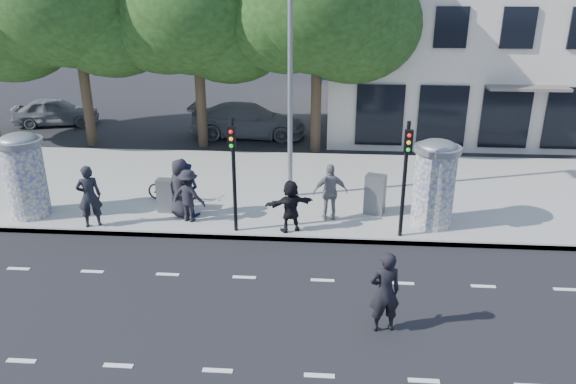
# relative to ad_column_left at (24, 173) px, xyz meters

# --- Properties ---
(ground) EXTENTS (120.00, 120.00, 0.00)m
(ground) POSITION_rel_ad_column_left_xyz_m (7.20, -4.50, -1.54)
(ground) COLOR black
(ground) RESTS_ON ground
(sidewalk) EXTENTS (40.00, 8.00, 0.15)m
(sidewalk) POSITION_rel_ad_column_left_xyz_m (7.20, 3.00, -1.46)
(sidewalk) COLOR gray
(sidewalk) RESTS_ON ground
(curb) EXTENTS (40.00, 0.10, 0.16)m
(curb) POSITION_rel_ad_column_left_xyz_m (7.20, -0.95, -1.46)
(curb) COLOR slate
(curb) RESTS_ON ground
(lane_dash_near) EXTENTS (32.00, 0.12, 0.01)m
(lane_dash_near) POSITION_rel_ad_column_left_xyz_m (7.20, -6.70, -1.53)
(lane_dash_near) COLOR silver
(lane_dash_near) RESTS_ON ground
(lane_dash_far) EXTENTS (32.00, 0.12, 0.01)m
(lane_dash_far) POSITION_rel_ad_column_left_xyz_m (7.20, -3.10, -1.53)
(lane_dash_far) COLOR silver
(lane_dash_far) RESTS_ON ground
(ad_column_left) EXTENTS (1.36, 1.36, 2.65)m
(ad_column_left) POSITION_rel_ad_column_left_xyz_m (0.00, 0.00, 0.00)
(ad_column_left) COLOR beige
(ad_column_left) RESTS_ON sidewalk
(ad_column_right) EXTENTS (1.36, 1.36, 2.65)m
(ad_column_right) POSITION_rel_ad_column_left_xyz_m (12.40, 0.20, 0.00)
(ad_column_right) COLOR beige
(ad_column_right) RESTS_ON sidewalk
(traffic_pole_near) EXTENTS (0.22, 0.31, 3.40)m
(traffic_pole_near) POSITION_rel_ad_column_left_xyz_m (6.60, -0.71, 0.69)
(traffic_pole_near) COLOR black
(traffic_pole_near) RESTS_ON sidewalk
(traffic_pole_far) EXTENTS (0.22, 0.31, 3.40)m
(traffic_pole_far) POSITION_rel_ad_column_left_xyz_m (11.40, -0.71, 0.69)
(traffic_pole_far) COLOR black
(traffic_pole_far) RESTS_ON sidewalk
(street_lamp) EXTENTS (0.25, 0.93, 8.00)m
(street_lamp) POSITION_rel_ad_column_left_xyz_m (8.00, 2.13, 3.26)
(street_lamp) COLOR slate
(street_lamp) RESTS_ON sidewalk
(tree_near_left) EXTENTS (6.80, 6.80, 8.97)m
(tree_near_left) POSITION_rel_ad_column_left_xyz_m (3.70, 8.20, 4.53)
(tree_near_left) COLOR #38281C
(tree_near_left) RESTS_ON ground
(ped_a) EXTENTS (1.06, 0.87, 1.86)m
(ped_a) POSITION_rel_ad_column_left_xyz_m (4.77, 0.28, -0.46)
(ped_a) COLOR black
(ped_a) RESTS_ON sidewalk
(ped_b) EXTENTS (0.82, 0.71, 1.91)m
(ped_b) POSITION_rel_ad_column_left_xyz_m (2.25, -0.65, -0.43)
(ped_b) COLOR black
(ped_b) RESTS_ON sidewalk
(ped_c) EXTENTS (0.97, 0.84, 1.71)m
(ped_c) POSITION_rel_ad_column_left_xyz_m (4.90, 0.39, -0.53)
(ped_c) COLOR #1B1E44
(ped_c) RESTS_ON sidewalk
(ped_d) EXTENTS (1.20, 0.91, 1.64)m
(ped_d) POSITION_rel_ad_column_left_xyz_m (5.08, -0.06, -0.57)
(ped_d) COLOR black
(ped_d) RESTS_ON sidewalk
(ped_e) EXTENTS (1.12, 0.74, 1.79)m
(ped_e) POSITION_rel_ad_column_left_xyz_m (9.36, 0.35, -0.49)
(ped_e) COLOR slate
(ped_e) RESTS_ON sidewalk
(ped_f) EXTENTS (1.55, 1.02, 1.57)m
(ped_f) POSITION_rel_ad_column_left_xyz_m (8.21, -0.56, -0.60)
(ped_f) COLOR black
(ped_f) RESTS_ON sidewalk
(man_road) EXTENTS (0.77, 0.59, 1.88)m
(man_road) POSITION_rel_ad_column_left_xyz_m (10.54, -5.07, -0.60)
(man_road) COLOR black
(man_road) RESTS_ON ground
(bicycle) EXTENTS (0.78, 1.73, 0.88)m
(bicycle) POSITION_rel_ad_column_left_xyz_m (4.11, 1.48, -0.95)
(bicycle) COLOR black
(bicycle) RESTS_ON sidewalk
(cabinet_left) EXTENTS (0.53, 0.40, 1.07)m
(cabinet_left) POSITION_rel_ad_column_left_xyz_m (4.17, 0.60, -0.85)
(cabinet_left) COLOR slate
(cabinet_left) RESTS_ON sidewalk
(cabinet_right) EXTENTS (0.71, 0.61, 1.27)m
(cabinet_right) POSITION_rel_ad_column_left_xyz_m (10.76, 0.92, -0.75)
(cabinet_right) COLOR slate
(cabinet_right) RESTS_ON sidewalk
(car_left) EXTENTS (2.50, 4.34, 1.39)m
(car_left) POSITION_rel_ad_column_left_xyz_m (-4.43, 11.22, -0.84)
(car_left) COLOR slate
(car_left) RESTS_ON ground
(car_right) EXTENTS (2.35, 5.41, 1.55)m
(car_right) POSITION_rel_ad_column_left_xyz_m (5.51, 9.87, -0.76)
(car_right) COLOR #5B5D63
(car_right) RESTS_ON ground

